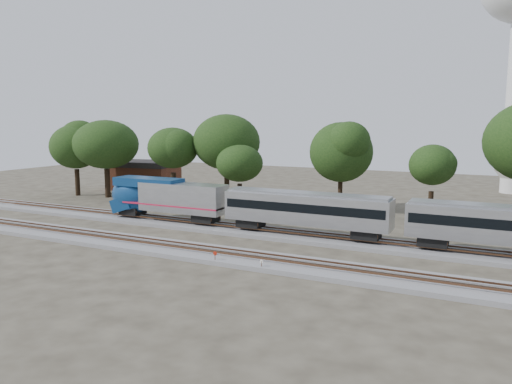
# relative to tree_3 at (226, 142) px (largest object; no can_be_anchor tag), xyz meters

# --- Properties ---
(ground) EXTENTS (160.00, 160.00, 0.00)m
(ground) POSITION_rel_tree_3_xyz_m (8.19, -22.58, -8.96)
(ground) COLOR #383328
(ground) RESTS_ON ground
(track_far) EXTENTS (160.00, 5.00, 0.73)m
(track_far) POSITION_rel_tree_3_xyz_m (8.19, -16.58, -8.76)
(track_far) COLOR slate
(track_far) RESTS_ON ground
(track_near) EXTENTS (160.00, 5.00, 0.73)m
(track_near) POSITION_rel_tree_3_xyz_m (8.19, -26.58, -8.76)
(track_near) COLOR slate
(track_near) RESTS_ON ground
(switch_stand_red) EXTENTS (0.36, 0.07, 1.12)m
(switch_stand_red) POSITION_rel_tree_3_xyz_m (14.97, -28.61, -8.24)
(switch_stand_red) COLOR #512D19
(switch_stand_red) RESTS_ON ground
(switch_stand_white) EXTENTS (0.31, 0.06, 0.97)m
(switch_stand_white) POSITION_rel_tree_3_xyz_m (19.38, -28.66, -8.34)
(switch_stand_white) COLOR #512D19
(switch_stand_white) RESTS_ON ground
(switch_lever) EXTENTS (0.54, 0.37, 0.30)m
(switch_lever) POSITION_rel_tree_3_xyz_m (13.21, -27.92, -8.81)
(switch_lever) COLOR #512D19
(switch_lever) RESTS_ON ground
(brick_building) EXTENTS (11.25, 8.57, 5.01)m
(brick_building) POSITION_rel_tree_3_xyz_m (-19.79, 6.06, -6.44)
(brick_building) COLOR brown
(brick_building) RESTS_ON ground
(tree_0) EXTENTS (8.08, 8.08, 11.39)m
(tree_0) POSITION_rel_tree_3_xyz_m (-25.29, -4.65, -1.03)
(tree_0) COLOR black
(tree_0) RESTS_ON ground
(tree_1) EXTENTS (8.53, 8.53, 12.03)m
(tree_1) POSITION_rel_tree_3_xyz_m (-19.54, -3.97, -0.58)
(tree_1) COLOR black
(tree_1) RESTS_ON ground
(tree_2) EXTENTS (8.19, 8.19, 11.54)m
(tree_2) POSITION_rel_tree_3_xyz_m (-7.74, -2.60, -0.92)
(tree_2) COLOR black
(tree_2) RESTS_ON ground
(tree_3) EXTENTS (9.12, 9.12, 12.86)m
(tree_3) POSITION_rel_tree_3_xyz_m (0.00, 0.00, 0.00)
(tree_3) COLOR black
(tree_3) RESTS_ON ground
(tree_4) EXTENTS (6.34, 6.34, 8.95)m
(tree_4) POSITION_rel_tree_3_xyz_m (3.77, -3.02, -2.75)
(tree_4) COLOR black
(tree_4) RESTS_ON ground
(tree_5) EXTENTS (8.07, 8.07, 11.38)m
(tree_5) POSITION_rel_tree_3_xyz_m (17.14, 0.81, -1.04)
(tree_5) COLOR black
(tree_5) RESTS_ON ground
(tree_6) EXTENTS (7.04, 7.04, 9.93)m
(tree_6) POSITION_rel_tree_3_xyz_m (29.14, -1.83, -2.06)
(tree_6) COLOR black
(tree_6) RESTS_ON ground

